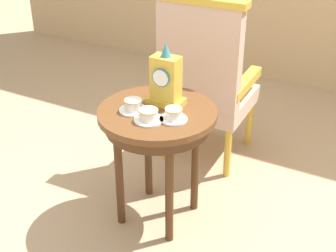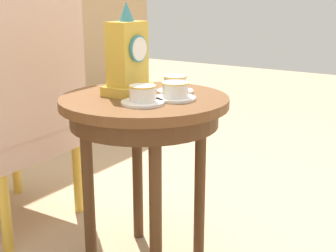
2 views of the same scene
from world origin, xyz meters
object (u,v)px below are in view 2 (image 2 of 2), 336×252
(side_table, at_px, (145,120))
(armchair, at_px, (19,100))
(teacup_left, at_px, (143,96))
(teacup_right, at_px, (175,92))
(teacup_center, at_px, (175,85))
(mantel_clock, at_px, (128,58))

(side_table, bearing_deg, armchair, 92.52)
(teacup_left, xyz_separation_m, teacup_right, (0.12, -0.05, -0.00))
(side_table, xyz_separation_m, teacup_center, (0.12, -0.06, 0.12))
(teacup_right, height_order, teacup_center, teacup_center)
(teacup_left, height_order, mantel_clock, mantel_clock)
(teacup_right, xyz_separation_m, teacup_center, (0.10, 0.07, 0.00))
(side_table, bearing_deg, teacup_center, -24.22)
(teacup_right, relative_size, armchair, 0.13)
(side_table, bearing_deg, teacup_left, -146.28)
(side_table, xyz_separation_m, armchair, (-0.03, 0.66, -0.00))
(side_table, height_order, mantel_clock, mantel_clock)
(side_table, distance_m, teacup_right, 0.17)
(mantel_clock, bearing_deg, armchair, 93.57)
(teacup_right, height_order, mantel_clock, mantel_clock)
(armchair, bearing_deg, teacup_right, -86.39)
(teacup_left, bearing_deg, mantel_clock, 53.29)
(mantel_clock, bearing_deg, teacup_left, -126.71)
(side_table, xyz_separation_m, teacup_right, (0.02, -0.12, 0.12))
(teacup_right, xyz_separation_m, armchair, (-0.05, 0.78, -0.12))
(teacup_center, relative_size, mantel_clock, 0.41)
(side_table, height_order, teacup_center, teacup_center)
(teacup_center, height_order, armchair, armchair)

